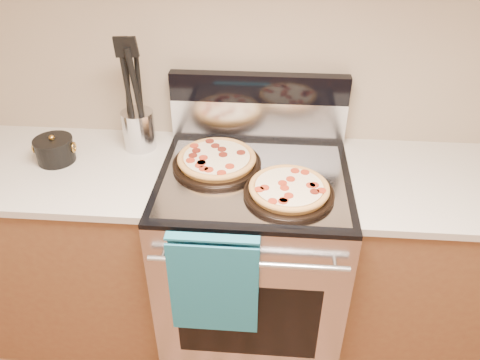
# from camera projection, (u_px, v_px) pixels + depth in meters

# --- Properties ---
(wall_back) EXTENTS (4.00, 0.00, 4.00)m
(wall_back) POSITION_uv_depth(u_px,v_px,m) (261.00, 40.00, 1.90)
(wall_back) COLOR tan
(wall_back) RESTS_ON ground
(range_body) EXTENTS (0.76, 0.68, 0.90)m
(range_body) POSITION_uv_depth(u_px,v_px,m) (252.00, 262.00, 2.12)
(range_body) COLOR #B7B7BC
(range_body) RESTS_ON ground
(oven_window) EXTENTS (0.56, 0.01, 0.40)m
(oven_window) POSITION_uv_depth(u_px,v_px,m) (248.00, 321.00, 1.84)
(oven_window) COLOR black
(oven_window) RESTS_ON range_body
(cooktop) EXTENTS (0.76, 0.68, 0.02)m
(cooktop) POSITION_uv_depth(u_px,v_px,m) (254.00, 177.00, 1.86)
(cooktop) COLOR black
(cooktop) RESTS_ON range_body
(backsplash_lower) EXTENTS (0.76, 0.06, 0.18)m
(backsplash_lower) POSITION_uv_depth(u_px,v_px,m) (258.00, 119.00, 2.06)
(backsplash_lower) COLOR silver
(backsplash_lower) RESTS_ON cooktop
(backsplash_upper) EXTENTS (0.76, 0.06, 0.12)m
(backsplash_upper) POSITION_uv_depth(u_px,v_px,m) (259.00, 88.00, 1.97)
(backsplash_upper) COLOR black
(backsplash_upper) RESTS_ON backsplash_lower
(oven_handle) EXTENTS (0.70, 0.03, 0.03)m
(oven_handle) POSITION_uv_depth(u_px,v_px,m) (248.00, 264.00, 1.61)
(oven_handle) COLOR silver
(oven_handle) RESTS_ON range_body
(dish_towel) EXTENTS (0.32, 0.05, 0.42)m
(dish_towel) POSITION_uv_depth(u_px,v_px,m) (214.00, 282.00, 1.67)
(dish_towel) COLOR teal
(dish_towel) RESTS_ON oven_handle
(foil_sheet) EXTENTS (0.70, 0.55, 0.01)m
(foil_sheet) POSITION_uv_depth(u_px,v_px,m) (254.00, 179.00, 1.83)
(foil_sheet) COLOR gray
(foil_sheet) RESTS_ON cooktop
(cabinet_left) EXTENTS (1.00, 0.62, 0.88)m
(cabinet_left) POSITION_uv_depth(u_px,v_px,m) (67.00, 248.00, 2.20)
(cabinet_left) COLOR brown
(cabinet_left) RESTS_ON ground
(countertop_left) EXTENTS (1.02, 0.64, 0.03)m
(countertop_left) POSITION_uv_depth(u_px,v_px,m) (44.00, 167.00, 1.95)
(countertop_left) COLOR beige
(countertop_left) RESTS_ON cabinet_left
(cabinet_right) EXTENTS (1.00, 0.62, 0.88)m
(cabinet_right) POSITION_uv_depth(u_px,v_px,m) (449.00, 269.00, 2.09)
(cabinet_right) COLOR brown
(cabinet_right) RESTS_ON ground
(countertop_right) EXTENTS (1.02, 0.64, 0.03)m
(countertop_right) POSITION_uv_depth(u_px,v_px,m) (478.00, 186.00, 1.83)
(countertop_right) COLOR beige
(countertop_right) RESTS_ON cabinet_right
(pepperoni_pizza_back) EXTENTS (0.37, 0.37, 0.05)m
(pepperoni_pizza_back) POSITION_uv_depth(u_px,v_px,m) (217.00, 160.00, 1.89)
(pepperoni_pizza_back) COLOR #BC8039
(pepperoni_pizza_back) RESTS_ON foil_sheet
(pepperoni_pizza_front) EXTENTS (0.36, 0.36, 0.04)m
(pepperoni_pizza_front) POSITION_uv_depth(u_px,v_px,m) (289.00, 190.00, 1.72)
(pepperoni_pizza_front) COLOR #BC8039
(pepperoni_pizza_front) RESTS_ON foil_sheet
(utensil_crock) EXTENTS (0.15, 0.15, 0.17)m
(utensil_crock) POSITION_uv_depth(u_px,v_px,m) (139.00, 130.00, 2.01)
(utensil_crock) COLOR silver
(utensil_crock) RESTS_ON countertop_left
(saucepan) EXTENTS (0.17, 0.17, 0.09)m
(saucepan) POSITION_uv_depth(u_px,v_px,m) (55.00, 151.00, 1.94)
(saucepan) COLOR black
(saucepan) RESTS_ON countertop_left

